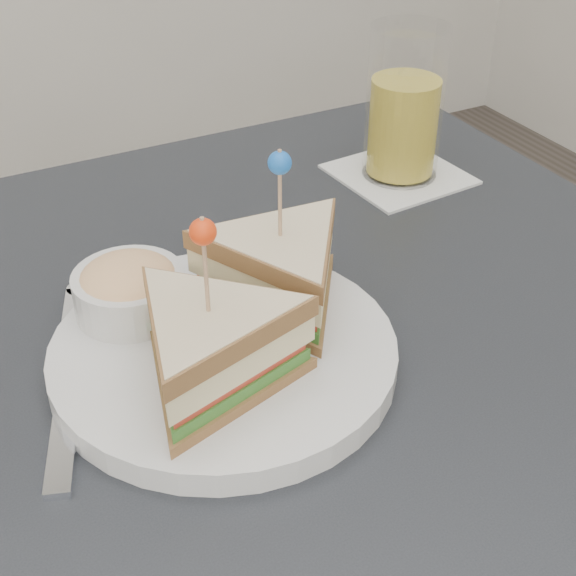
{
  "coord_description": "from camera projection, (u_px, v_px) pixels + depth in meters",
  "views": [
    {
      "loc": [
        -0.22,
        -0.43,
        1.14
      ],
      "look_at": [
        0.01,
        0.01,
        0.8
      ],
      "focal_mm": 50.0,
      "sensor_mm": 36.0,
      "label": 1
    }
  ],
  "objects": [
    {
      "name": "table",
      "position": [
        283.0,
        423.0,
        0.66
      ],
      "size": [
        0.8,
        0.8,
        0.75
      ],
      "color": "black",
      "rests_on": "ground"
    },
    {
      "name": "plate_meal",
      "position": [
        230.0,
        315.0,
        0.59
      ],
      "size": [
        0.32,
        0.31,
        0.15
      ],
      "rotation": [
        0.0,
        0.0,
        -0.24
      ],
      "color": "silver",
      "rests_on": "table"
    },
    {
      "name": "cutlery_knife",
      "position": [
        70.0,
        382.0,
        0.58
      ],
      "size": [
        0.1,
        0.23,
        0.01
      ],
      "rotation": [
        0.0,
        0.0,
        -0.34
      ],
      "color": "white",
      "rests_on": "table"
    },
    {
      "name": "drink_set",
      "position": [
        404.0,
        113.0,
        0.82
      ],
      "size": [
        0.13,
        0.13,
        0.16
      ],
      "rotation": [
        0.0,
        0.0,
        0.08
      ],
      "color": "silver",
      "rests_on": "table"
    }
  ]
}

